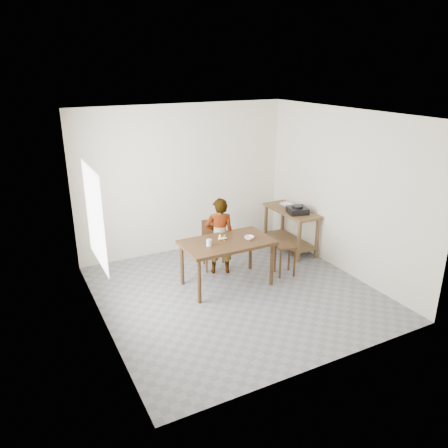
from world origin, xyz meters
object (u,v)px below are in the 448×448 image
prep_counter (290,230)px  child (220,236)px  stool (285,259)px  dining_table (227,263)px  dining_chair (215,246)px

prep_counter → child: (-1.62, -0.26, 0.26)m
prep_counter → stool: bearing=-130.1°
prep_counter → child: 1.66m
prep_counter → stool: prep_counter is taller
dining_table → stool: bearing=-6.7°
dining_chair → stool: dining_chair is taller
prep_counter → child: child is taller
prep_counter → stool: size_ratio=2.25×
dining_table → child: (0.10, 0.44, 0.28)m
dining_table → stool: dining_table is taller
dining_chair → dining_table: bearing=-82.4°
prep_counter → dining_chair: (-1.61, -0.05, 0.01)m
child → stool: 1.16m
dining_table → dining_chair: size_ratio=1.70×
dining_table → stool: (1.03, -0.12, -0.11)m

